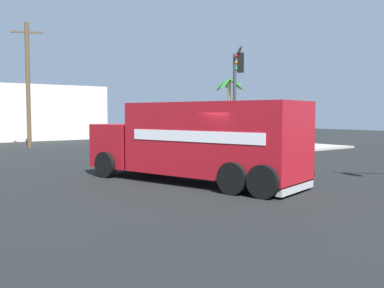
{
  "coord_description": "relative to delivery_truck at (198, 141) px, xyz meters",
  "views": [
    {
      "loc": [
        -9.64,
        -11.02,
        2.46
      ],
      "look_at": [
        -0.66,
        1.01,
        1.4
      ],
      "focal_mm": 40.1,
      "sensor_mm": 36.0,
      "label": 1
    }
  ],
  "objects": [
    {
      "name": "vending_machine_red",
      "position": [
        15.53,
        9.32,
        -0.43
      ],
      "size": [
        1.13,
        1.17,
        1.85
      ],
      "color": "red",
      "rests_on": "sidewalk_corner_far"
    },
    {
      "name": "ground_plane",
      "position": [
        0.34,
        -1.1,
        -1.5
      ],
      "size": [
        100.0,
        100.0,
        0.0
      ],
      "primitive_type": "plane",
      "color": "black"
    },
    {
      "name": "sidewalk_corner_far",
      "position": [
        12.78,
        11.34,
        -1.43
      ],
      "size": [
        11.55,
        11.55,
        0.14
      ],
      "primitive_type": "cube",
      "color": "#9E998E",
      "rests_on": "ground"
    },
    {
      "name": "traffic_light_secondary",
      "position": [
        6.93,
        5.52,
        2.48
      ],
      "size": [
        2.79,
        3.49,
        5.81
      ],
      "color": "#38383D",
      "rests_on": "sidewalk_corner_far"
    },
    {
      "name": "palm_tree_far",
      "position": [
        14.01,
        14.04,
        2.28
      ],
      "size": [
        2.89,
        2.97,
        5.21
      ],
      "color": "#7A6647",
      "rests_on": "sidewalk_corner_far"
    },
    {
      "name": "vending_machine_blue",
      "position": [
        11.07,
        11.91,
        -0.43
      ],
      "size": [
        1.17,
        1.15,
        1.85
      ],
      "color": "yellow",
      "rests_on": "sidewalk_corner_far"
    },
    {
      "name": "delivery_truck",
      "position": [
        0.0,
        0.0,
        0.0
      ],
      "size": [
        4.76,
        8.72,
        2.86
      ],
      "color": "#AD141E",
      "rests_on": "ground"
    },
    {
      "name": "utility_pole",
      "position": [
        -0.12,
        20.05,
        3.16
      ],
      "size": [
        2.02,
        1.09,
        9.03
      ],
      "color": "brown",
      "rests_on": "ground"
    }
  ]
}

